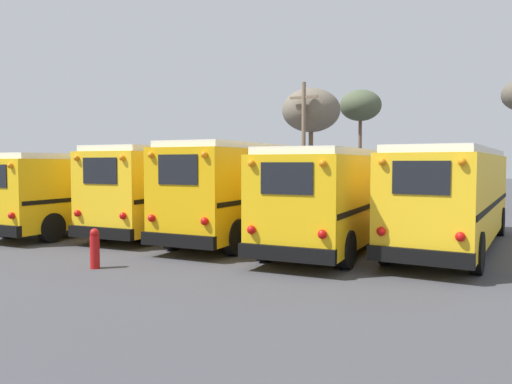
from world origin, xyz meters
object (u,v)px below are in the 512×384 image
at_px(utility_pole, 304,142).
at_px(bare_tree_2, 360,106).
at_px(school_bus_2, 258,187).
at_px(school_bus_4, 454,194).
at_px(school_bus_0, 103,188).
at_px(school_bus_3, 343,193).
at_px(bare_tree_0, 311,111).
at_px(fire_hydrant, 95,248).
at_px(school_bus_1, 181,186).

distance_m(utility_pole, bare_tree_2, 6.68).
relative_size(school_bus_2, school_bus_4, 1.02).
relative_size(school_bus_0, school_bus_3, 0.98).
bearing_deg(bare_tree_2, utility_pole, -108.06).
relative_size(bare_tree_0, fire_hydrant, 7.30).
xyz_separation_m(school_bus_0, bare_tree_0, (3.28, 15.27, 4.43)).
bearing_deg(school_bus_4, utility_pole, 129.99).
xyz_separation_m(school_bus_0, school_bus_1, (3.35, 0.81, 0.11)).
bearing_deg(school_bus_3, school_bus_2, 172.53).
bearing_deg(bare_tree_2, bare_tree_0, -121.34).
bearing_deg(school_bus_4, school_bus_0, -173.78).
distance_m(school_bus_2, fire_hydrant, 7.23).
bearing_deg(utility_pole, school_bus_4, -50.01).
relative_size(utility_pole, bare_tree_2, 0.98).
xyz_separation_m(school_bus_1, school_bus_3, (6.71, -0.29, -0.07)).
bearing_deg(utility_pole, bare_tree_0, 99.09).
relative_size(school_bus_3, fire_hydrant, 10.02).
bearing_deg(fire_hydrant, school_bus_2, 80.82).
bearing_deg(bare_tree_2, school_bus_2, -86.27).
bearing_deg(school_bus_1, school_bus_0, -166.46).
distance_m(school_bus_4, bare_tree_0, 17.68).
bearing_deg(school_bus_0, school_bus_4, 6.22).
height_order(school_bus_1, school_bus_4, school_bus_1).
xyz_separation_m(school_bus_3, bare_tree_2, (-4.53, 18.44, 4.94)).
distance_m(school_bus_0, school_bus_4, 13.49).
relative_size(school_bus_3, bare_tree_0, 1.37).
bearing_deg(school_bus_0, bare_tree_2, 73.74).
bearing_deg(school_bus_0, utility_pole, 74.55).
distance_m(bare_tree_0, fire_hydrant, 22.17).
bearing_deg(school_bus_4, school_bus_2, -175.74).
height_order(school_bus_0, school_bus_4, school_bus_4).
bearing_deg(school_bus_1, school_bus_3, -2.45).
xyz_separation_m(bare_tree_2, fire_hydrant, (0.04, -25.02, -6.11)).
distance_m(bare_tree_2, fire_hydrant, 25.76).
bearing_deg(school_bus_2, fire_hydrant, -99.18).
xyz_separation_m(school_bus_4, fire_hydrant, (-7.84, -7.52, -1.20)).
bearing_deg(fire_hydrant, school_bus_3, 55.72).
xyz_separation_m(school_bus_3, school_bus_4, (3.35, 0.94, 0.02)).
xyz_separation_m(school_bus_3, fire_hydrant, (-4.49, -6.58, -1.18)).
height_order(school_bus_0, bare_tree_0, bare_tree_0).
bearing_deg(fire_hydrant, bare_tree_0, 96.12).
bearing_deg(bare_tree_0, utility_pole, -80.91).
bearing_deg(school_bus_2, school_bus_4, 4.26).
distance_m(school_bus_1, bare_tree_0, 15.10).
xyz_separation_m(school_bus_1, bare_tree_0, (-0.07, 14.47, 4.32)).
height_order(school_bus_1, school_bus_2, school_bus_2).
bearing_deg(school_bus_4, fire_hydrant, -136.18).
height_order(bare_tree_0, fire_hydrant, bare_tree_0).
distance_m(school_bus_0, fire_hydrant, 8.31).
relative_size(school_bus_4, fire_hydrant, 10.02).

